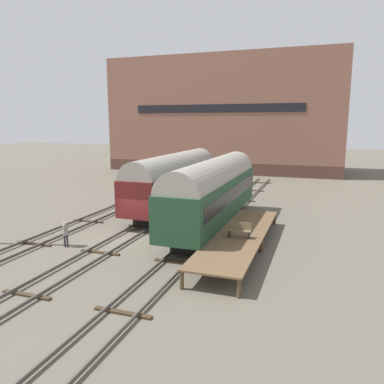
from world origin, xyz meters
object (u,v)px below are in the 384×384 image
(train_car_maroon, at_px, (174,178))
(bench, at_px, (239,229))
(train_car_green, at_px, (214,189))
(person_worker, at_px, (65,232))

(train_car_maroon, distance_m, bench, 12.25)
(train_car_maroon, bearing_deg, bench, -49.51)
(train_car_green, bearing_deg, person_worker, -136.63)
(train_car_maroon, relative_size, bench, 11.01)
(train_car_green, relative_size, train_car_maroon, 1.02)
(train_car_green, xyz_separation_m, train_car_maroon, (-4.94, 4.53, -0.05))
(train_car_green, distance_m, person_worker, 10.67)
(person_worker, bearing_deg, train_car_maroon, 77.13)
(train_car_green, height_order, train_car_maroon, train_car_green)
(train_car_green, relative_size, person_worker, 9.54)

